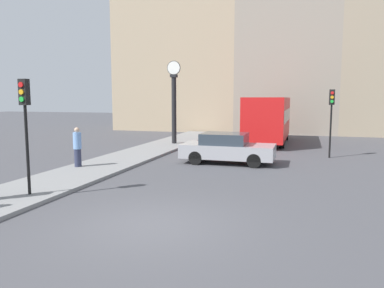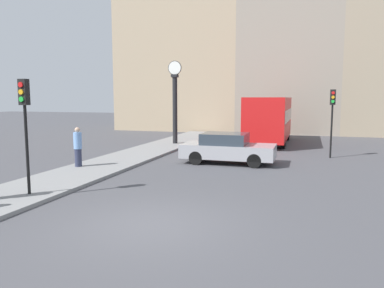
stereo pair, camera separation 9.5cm
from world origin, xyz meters
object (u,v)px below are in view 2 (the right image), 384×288
at_px(bus_distant, 269,117).
at_px(traffic_light_near, 25,112).
at_px(street_clock, 175,103).
at_px(traffic_light_far, 332,109).
at_px(pedestrian_blue_stripe, 78,147).
at_px(sedan_car, 227,148).

xyz_separation_m(bus_distant, traffic_light_near, (-5.50, -16.03, 0.87)).
bearing_deg(traffic_light_near, bus_distant, 71.08).
height_order(bus_distant, street_clock, street_clock).
height_order(traffic_light_far, pedestrian_blue_stripe, traffic_light_far).
xyz_separation_m(traffic_light_near, street_clock, (-0.12, 13.29, 0.12)).
height_order(traffic_light_near, traffic_light_far, traffic_light_near).
relative_size(traffic_light_near, traffic_light_far, 1.00).
bearing_deg(sedan_car, traffic_light_near, -120.01).
xyz_separation_m(sedan_car, street_clock, (-4.59, 5.56, 2.01)).
distance_m(bus_distant, traffic_light_near, 16.97).
height_order(bus_distant, pedestrian_blue_stripe, bus_distant).
distance_m(sedan_car, traffic_light_far, 5.82).
distance_m(traffic_light_far, pedestrian_blue_stripe, 12.25).
relative_size(bus_distant, traffic_light_far, 2.21).
bearing_deg(street_clock, traffic_light_far, -15.29).
bearing_deg(traffic_light_near, street_clock, 90.53).
bearing_deg(traffic_light_far, bus_distant, 124.41).
height_order(bus_distant, traffic_light_near, traffic_light_near).
relative_size(bus_distant, street_clock, 1.46).
bearing_deg(sedan_car, street_clock, 129.51).
bearing_deg(pedestrian_blue_stripe, street_clock, 82.76).
xyz_separation_m(bus_distant, street_clock, (-5.62, -2.74, 0.99)).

